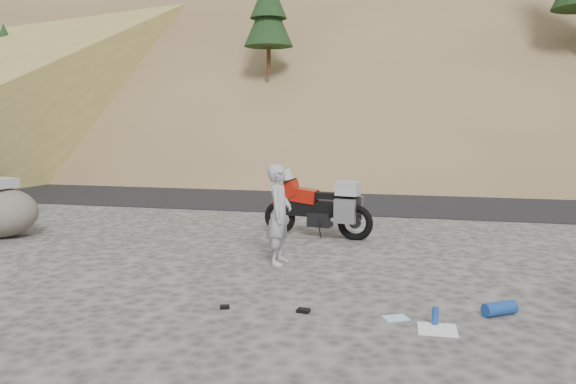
{
  "coord_description": "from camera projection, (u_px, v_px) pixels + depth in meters",
  "views": [
    {
      "loc": [
        1.98,
        -8.46,
        2.46
      ],
      "look_at": [
        -0.5,
        2.28,
        1.0
      ],
      "focal_mm": 35.0,
      "sensor_mm": 36.0,
      "label": 1
    }
  ],
  "objects": [
    {
      "name": "ground",
      "position": [
        286.0,
        273.0,
        8.93
      ],
      "size": [
        140.0,
        140.0,
        0.0
      ],
      "primitive_type": "plane",
      "color": "#3E3C39",
      "rests_on": "ground"
    },
    {
      "name": "road",
      "position": [
        351.0,
        197.0,
        17.63
      ],
      "size": [
        120.0,
        7.0,
        0.05
      ],
      "primitive_type": "cube",
      "color": "black",
      "rests_on": "ground"
    },
    {
      "name": "hillside",
      "position": [
        397.0,
        14.0,
        46.97
      ],
      "size": [
        120.0,
        73.0,
        46.72
      ],
      "color": "brown",
      "rests_on": "ground"
    },
    {
      "name": "motorcycle",
      "position": [
        322.0,
        208.0,
        11.57
      ],
      "size": [
        2.37,
        0.91,
        1.42
      ],
      "rotation": [
        0.0,
        0.0,
        -0.16
      ],
      "color": "black",
      "rests_on": "ground"
    },
    {
      "name": "man",
      "position": [
        279.0,
        264.0,
        9.53
      ],
      "size": [
        0.42,
        0.63,
        1.7
      ],
      "primitive_type": "imported",
      "rotation": [
        0.0,
        0.0,
        1.54
      ],
      "color": "#9C9CA2",
      "rests_on": "ground"
    },
    {
      "name": "gear_white_cloth",
      "position": [
        437.0,
        329.0,
        6.55
      ],
      "size": [
        0.46,
        0.41,
        0.02
      ],
      "primitive_type": "cube",
      "rotation": [
        0.0,
        0.0,
        0.03
      ],
      "color": "white",
      "rests_on": "ground"
    },
    {
      "name": "gear_blue_mat",
      "position": [
        500.0,
        309.0,
        7.02
      ],
      "size": [
        0.47,
        0.39,
        0.18
      ],
      "primitive_type": "cylinder",
      "rotation": [
        0.0,
        1.57,
        0.58
      ],
      "color": "navy",
      "rests_on": "ground"
    },
    {
      "name": "gear_bottle",
      "position": [
        435.0,
        316.0,
        6.68
      ],
      "size": [
        0.1,
        0.1,
        0.22
      ],
      "primitive_type": "cylinder",
      "rotation": [
        0.0,
        0.0,
        -0.24
      ],
      "color": "navy",
      "rests_on": "ground"
    },
    {
      "name": "gear_glove_a",
      "position": [
        303.0,
        311.0,
        7.14
      ],
      "size": [
        0.17,
        0.13,
        0.04
      ],
      "primitive_type": "cube",
      "rotation": [
        0.0,
        0.0,
        -0.14
      ],
      "color": "black",
      "rests_on": "ground"
    },
    {
      "name": "gear_glove_b",
      "position": [
        225.0,
        307.0,
        7.28
      ],
      "size": [
        0.15,
        0.13,
        0.04
      ],
      "primitive_type": "cube",
      "rotation": [
        0.0,
        0.0,
        0.35
      ],
      "color": "black",
      "rests_on": "ground"
    },
    {
      "name": "gear_blue_cloth",
      "position": [
        396.0,
        318.0,
        6.92
      ],
      "size": [
        0.35,
        0.32,
        0.01
      ],
      "primitive_type": "cube",
      "rotation": [
        0.0,
        0.0,
        0.42
      ],
      "color": "#9BCEF0",
      "rests_on": "ground"
    }
  ]
}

